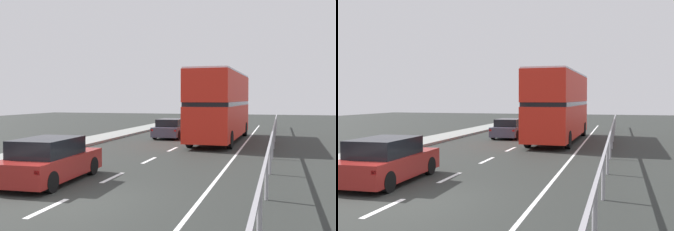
% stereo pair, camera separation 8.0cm
% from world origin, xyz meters
% --- Properties ---
extents(ground_plane, '(74.38, 120.00, 0.10)m').
position_xyz_m(ground_plane, '(0.00, 0.00, -0.05)').
color(ground_plane, '#262927').
extents(lane_paint_markings, '(3.68, 46.00, 0.01)m').
position_xyz_m(lane_paint_markings, '(2.22, 8.30, 0.00)').
color(lane_paint_markings, silver).
rests_on(lane_paint_markings, ground).
extents(bridge_side_railing, '(0.10, 42.00, 1.21)m').
position_xyz_m(bridge_side_railing, '(5.26, 9.00, 0.98)').
color(bridge_side_railing, gray).
rests_on(bridge_side_railing, ground).
extents(double_decker_bus_red, '(2.70, 10.88, 4.41)m').
position_xyz_m(double_decker_bus_red, '(1.91, 15.99, 2.36)').
color(double_decker_bus_red, red).
rests_on(double_decker_bus_red, ground).
extents(hatchback_car_near, '(1.97, 4.35, 1.46)m').
position_xyz_m(hatchback_car_near, '(-1.69, 1.86, 0.70)').
color(hatchback_car_near, maroon).
rests_on(hatchback_car_near, ground).
extents(sedan_car_ahead, '(1.84, 4.05, 1.33)m').
position_xyz_m(sedan_car_ahead, '(-1.72, 17.23, 0.64)').
color(sedan_car_ahead, '#414558').
rests_on(sedan_car_ahead, ground).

